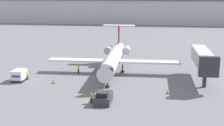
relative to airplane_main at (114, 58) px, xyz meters
The scene contains 11 objects.
ground_plane 17.69m from the airplane_main, 89.18° to the right, with size 600.00×600.00×0.00m, color slate.
terminal_building 102.66m from the airplane_main, 89.86° to the left, with size 180.00×16.80×13.13m.
airplane_main is the anchor object (origin of this frame).
pushback_tug 17.78m from the airplane_main, 87.69° to the right, with size 2.39×4.55×1.97m.
luggage_cart 18.86m from the airplane_main, 153.83° to the right, with size 2.13×2.95×2.14m.
worker_near_tug 18.37m from the airplane_main, 93.22° to the right, with size 0.40×0.24×1.63m.
worker_by_wing 7.57m from the airplane_main, 169.36° to the right, with size 0.40×0.26×1.85m.
worker_on_apron 17.44m from the airplane_main, 155.40° to the right, with size 0.40×0.24×1.69m.
traffic_cone_left 13.68m from the airplane_main, 138.53° to the right, with size 0.54×0.54×0.83m.
traffic_cone_right 16.29m from the airplane_main, 48.91° to the right, with size 0.61×0.61×0.66m.
jet_bridge 17.68m from the airplane_main, 14.60° to the right, with size 3.20×14.60×6.19m.
Camera 1 is at (7.73, -44.40, 16.47)m, focal length 50.00 mm.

